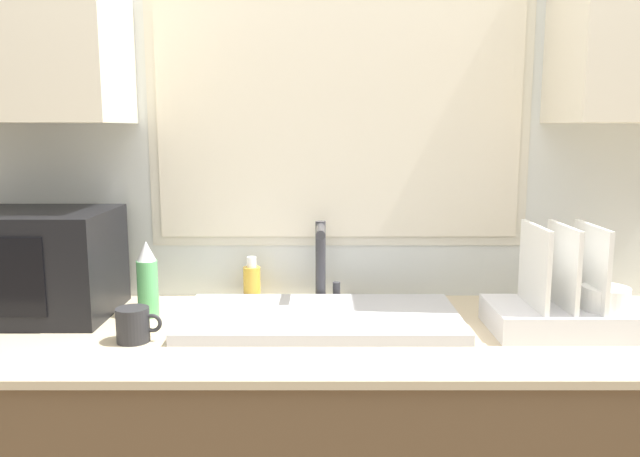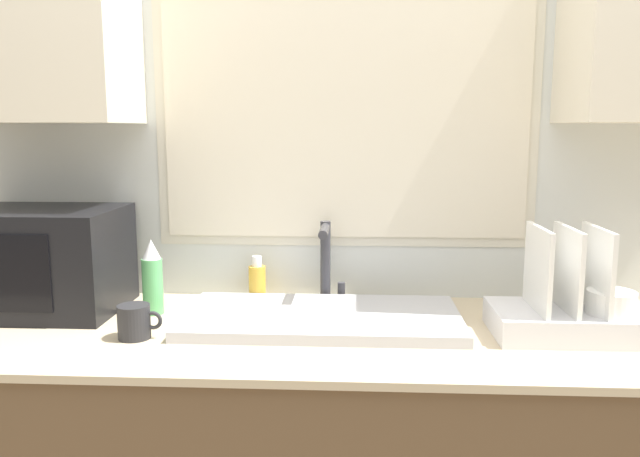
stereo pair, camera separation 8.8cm
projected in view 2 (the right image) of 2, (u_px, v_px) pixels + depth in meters
wall_back at (345, 151)px, 1.94m from camera, size 6.00×0.38×2.60m
sink_basin at (322, 318)px, 1.73m from camera, size 0.76×0.39×0.03m
faucet at (326, 255)px, 1.91m from camera, size 0.08×0.18×0.25m
microwave at (40, 260)px, 1.83m from camera, size 0.46×0.35×0.30m
dish_rack at (569, 310)px, 1.62m from camera, size 0.37×0.24×0.29m
spray_bottle at (152, 278)px, 1.80m from camera, size 0.06×0.06×0.22m
soap_bottle at (257, 281)px, 1.95m from camera, size 0.05×0.05×0.14m
mug_near_sink at (135, 322)px, 1.60m from camera, size 0.12×0.08×0.09m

